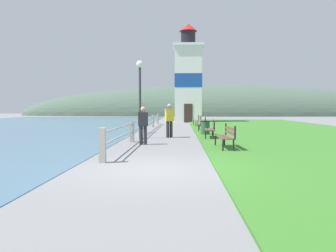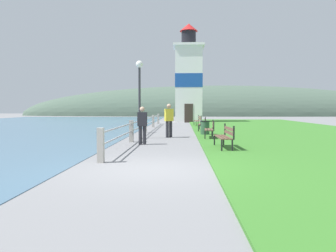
{
  "view_description": "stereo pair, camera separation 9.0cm",
  "coord_description": "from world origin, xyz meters",
  "px_view_note": "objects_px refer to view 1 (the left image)",
  "views": [
    {
      "loc": [
        0.73,
        -8.21,
        1.57
      ],
      "look_at": [
        -0.16,
        14.55,
        0.3
      ],
      "focal_mm": 35.0,
      "sensor_mm": 36.0,
      "label": 1
    },
    {
      "loc": [
        0.82,
        -8.2,
        1.57
      ],
      "look_at": [
        -0.16,
        14.55,
        0.3
      ],
      "focal_mm": 35.0,
      "sensor_mm": 36.0,
      "label": 2
    }
  ],
  "objects_px": {
    "person_by_railing": "(143,124)",
    "park_bench_near": "(226,135)",
    "park_bench_midway": "(211,128)",
    "lamp_post": "(140,85)",
    "trash_bin": "(205,128)",
    "person_strolling": "(169,119)",
    "park_bench_by_lighthouse": "(198,120)",
    "lighthouse": "(188,79)",
    "park_bench_far": "(203,123)"
  },
  "relations": [
    {
      "from": "trash_bin",
      "to": "person_by_railing",
      "type": "bearing_deg",
      "value": -121.9
    },
    {
      "from": "lighthouse",
      "to": "lamp_post",
      "type": "distance_m",
      "value": 19.96
    },
    {
      "from": "park_bench_far",
      "to": "person_by_railing",
      "type": "relative_size",
      "value": 1.24
    },
    {
      "from": "trash_bin",
      "to": "lamp_post",
      "type": "height_order",
      "value": "lamp_post"
    },
    {
      "from": "park_bench_by_lighthouse",
      "to": "trash_bin",
      "type": "xyz_separation_m",
      "value": [
        -0.07,
        -9.26,
        -0.12
      ]
    },
    {
      "from": "park_bench_midway",
      "to": "lamp_post",
      "type": "relative_size",
      "value": 0.43
    },
    {
      "from": "lamp_post",
      "to": "park_bench_near",
      "type": "bearing_deg",
      "value": -48.5
    },
    {
      "from": "park_bench_midway",
      "to": "person_by_railing",
      "type": "bearing_deg",
      "value": 45.26
    },
    {
      "from": "person_strolling",
      "to": "person_by_railing",
      "type": "bearing_deg",
      "value": 139.84
    },
    {
      "from": "park_bench_far",
      "to": "trash_bin",
      "type": "distance_m",
      "value": 3.2
    },
    {
      "from": "lighthouse",
      "to": "park_bench_midway",
      "type": "bearing_deg",
      "value": -87.85
    },
    {
      "from": "lighthouse",
      "to": "park_bench_near",
      "type": "bearing_deg",
      "value": -87.78
    },
    {
      "from": "lamp_post",
      "to": "lighthouse",
      "type": "bearing_deg",
      "value": 81.69
    },
    {
      "from": "park_bench_near",
      "to": "person_by_railing",
      "type": "relative_size",
      "value": 1.14
    },
    {
      "from": "lighthouse",
      "to": "person_by_railing",
      "type": "distance_m",
      "value": 22.91
    },
    {
      "from": "park_bench_near",
      "to": "park_bench_by_lighthouse",
      "type": "height_order",
      "value": "same"
    },
    {
      "from": "park_bench_far",
      "to": "park_bench_by_lighthouse",
      "type": "xyz_separation_m",
      "value": [
        -0.03,
        6.06,
        -0.0
      ]
    },
    {
      "from": "park_bench_near",
      "to": "person_strolling",
      "type": "bearing_deg",
      "value": -67.41
    },
    {
      "from": "lighthouse",
      "to": "person_by_railing",
      "type": "height_order",
      "value": "lighthouse"
    },
    {
      "from": "park_bench_far",
      "to": "lighthouse",
      "type": "height_order",
      "value": "lighthouse"
    },
    {
      "from": "park_bench_by_lighthouse",
      "to": "lighthouse",
      "type": "relative_size",
      "value": 0.19
    },
    {
      "from": "park_bench_midway",
      "to": "park_bench_by_lighthouse",
      "type": "bearing_deg",
      "value": -85.77
    },
    {
      "from": "park_bench_by_lighthouse",
      "to": "lamp_post",
      "type": "bearing_deg",
      "value": 69.42
    },
    {
      "from": "park_bench_far",
      "to": "park_bench_by_lighthouse",
      "type": "bearing_deg",
      "value": -84.88
    },
    {
      "from": "park_bench_midway",
      "to": "trash_bin",
      "type": "xyz_separation_m",
      "value": [
        -0.14,
        2.06,
        -0.11
      ]
    },
    {
      "from": "park_bench_near",
      "to": "person_by_railing",
      "type": "distance_m",
      "value": 3.65
    },
    {
      "from": "lamp_post",
      "to": "trash_bin",
      "type": "bearing_deg",
      "value": 29.96
    },
    {
      "from": "lighthouse",
      "to": "person_strolling",
      "type": "relative_size",
      "value": 6.05
    },
    {
      "from": "trash_bin",
      "to": "park_bench_near",
      "type": "bearing_deg",
      "value": -87.08
    },
    {
      "from": "person_by_railing",
      "to": "park_bench_near",
      "type": "bearing_deg",
      "value": -112.61
    },
    {
      "from": "person_strolling",
      "to": "park_bench_by_lighthouse",
      "type": "bearing_deg",
      "value": -35.0
    },
    {
      "from": "park_bench_near",
      "to": "park_bench_midway",
      "type": "bearing_deg",
      "value": -90.07
    },
    {
      "from": "park_bench_near",
      "to": "lamp_post",
      "type": "bearing_deg",
      "value": -51.09
    },
    {
      "from": "lighthouse",
      "to": "trash_bin",
      "type": "distance_m",
      "value": 18.17
    },
    {
      "from": "lighthouse",
      "to": "person_by_railing",
      "type": "xyz_separation_m",
      "value": [
        -2.39,
        -22.46,
        -3.83
      ]
    },
    {
      "from": "person_strolling",
      "to": "park_bench_midway",
      "type": "bearing_deg",
      "value": -131.95
    },
    {
      "from": "park_bench_near",
      "to": "trash_bin",
      "type": "height_order",
      "value": "park_bench_near"
    },
    {
      "from": "park_bench_far",
      "to": "person_by_railing",
      "type": "xyz_separation_m",
      "value": [
        -3.09,
        -8.01,
        0.34
      ]
    },
    {
      "from": "lighthouse",
      "to": "trash_bin",
      "type": "xyz_separation_m",
      "value": [
        0.61,
        -17.65,
        -4.28
      ]
    },
    {
      "from": "park_bench_by_lighthouse",
      "to": "park_bench_midway",
      "type": "bearing_deg",
      "value": 87.24
    },
    {
      "from": "park_bench_by_lighthouse",
      "to": "person_strolling",
      "type": "height_order",
      "value": "person_strolling"
    },
    {
      "from": "lamp_post",
      "to": "person_by_railing",
      "type": "bearing_deg",
      "value": -80.29
    },
    {
      "from": "person_strolling",
      "to": "park_bench_near",
      "type": "bearing_deg",
      "value": -178.82
    },
    {
      "from": "park_bench_midway",
      "to": "lighthouse",
      "type": "relative_size",
      "value": 0.16
    },
    {
      "from": "person_by_railing",
      "to": "person_strolling",
      "type": "bearing_deg",
      "value": -14.67
    },
    {
      "from": "park_bench_far",
      "to": "person_by_railing",
      "type": "height_order",
      "value": "person_by_railing"
    },
    {
      "from": "park_bench_far",
      "to": "lighthouse",
      "type": "xyz_separation_m",
      "value": [
        -0.7,
        14.45,
        4.16
      ]
    },
    {
      "from": "park_bench_near",
      "to": "person_strolling",
      "type": "distance_m",
      "value": 5.47
    },
    {
      "from": "person_by_railing",
      "to": "park_bench_midway",
      "type": "bearing_deg",
      "value": -47.14
    },
    {
      "from": "lighthouse",
      "to": "person_strolling",
      "type": "xyz_separation_m",
      "value": [
        -1.39,
        -19.01,
        -3.74
      ]
    }
  ]
}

